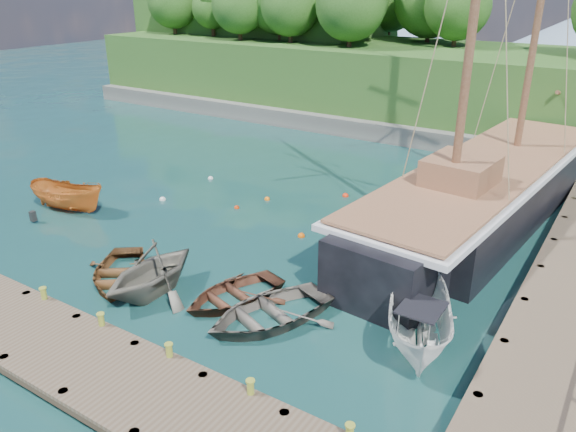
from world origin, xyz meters
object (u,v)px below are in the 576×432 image
rowboat_2 (234,301)px  schooner (484,196)px  rowboat_3 (268,321)px  motorboat_orange (70,210)px  rowboat_0 (119,280)px  rowboat_1 (153,293)px  cabin_boat_white (418,345)px

rowboat_2 → schooner: 13.99m
rowboat_3 → motorboat_orange: motorboat_orange is taller
rowboat_2 → motorboat_orange: motorboat_orange is taller
motorboat_orange → schooner: schooner is taller
rowboat_0 → rowboat_1: size_ratio=0.99×
rowboat_1 → motorboat_orange: 10.28m
rowboat_0 → schooner: size_ratio=0.14×
rowboat_2 → cabin_boat_white: size_ratio=0.74×
rowboat_2 → schooner: (5.52, 12.80, 1.19)m
rowboat_1 → schooner: schooner is taller
rowboat_0 → motorboat_orange: bearing=117.8°
rowboat_3 → schooner: 13.75m
rowboat_2 → cabin_boat_white: bearing=27.2°
rowboat_0 → cabin_boat_white: 11.72m
rowboat_3 → schooner: bearing=96.7°
rowboat_0 → cabin_boat_white: bearing=-25.8°
rowboat_0 → motorboat_orange: motorboat_orange is taller
schooner → rowboat_3: bearing=-100.0°
rowboat_1 → schooner: (8.44, 14.01, 1.19)m
rowboat_0 → schooner: bearing=16.5°
rowboat_2 → schooner: size_ratio=0.14×
rowboat_1 → motorboat_orange: rowboat_1 is taller
rowboat_2 → motorboat_orange: size_ratio=0.91×
rowboat_0 → rowboat_2: size_ratio=1.04×
rowboat_3 → motorboat_orange: size_ratio=1.07×
motorboat_orange → rowboat_3: bearing=-110.9°
rowboat_1 → rowboat_3: bearing=9.3°
rowboat_1 → schooner: bearing=58.6°
rowboat_1 → rowboat_3: rowboat_1 is taller
rowboat_0 → cabin_boat_white: cabin_boat_white is taller
rowboat_1 → rowboat_3: 4.83m
rowboat_1 → motorboat_orange: (-9.62, 3.63, 0.00)m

